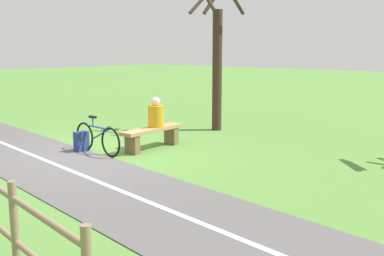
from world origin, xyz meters
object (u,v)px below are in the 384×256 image
at_px(person_seated, 156,114).
at_px(backpack, 81,142).
at_px(bicycle, 97,138).
at_px(tree_by_path, 217,58).
at_px(bench, 153,134).

relative_size(person_seated, backpack, 1.54).
bearing_deg(bicycle, person_seated, 68.18).
xyz_separation_m(person_seated, tree_by_path, (-2.82, -0.47, 1.24)).
xyz_separation_m(bicycle, tree_by_path, (-4.10, 0.08, 1.68)).
height_order(bench, tree_by_path, tree_by_path).
relative_size(bench, person_seated, 2.53).
bearing_deg(person_seated, backpack, -39.81).
bearing_deg(bicycle, tree_by_path, 90.57).
bearing_deg(backpack, tree_by_path, 172.87).
bearing_deg(bench, bicycle, -29.81).
bearing_deg(backpack, bench, 141.43).
xyz_separation_m(bench, person_seated, (-0.12, -0.01, 0.45)).
relative_size(bench, tree_by_path, 0.40).
distance_m(backpack, tree_by_path, 4.61).
distance_m(person_seated, backpack, 1.80).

